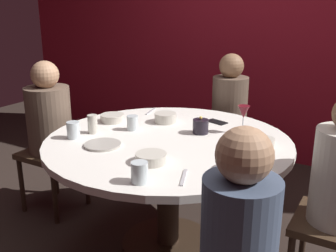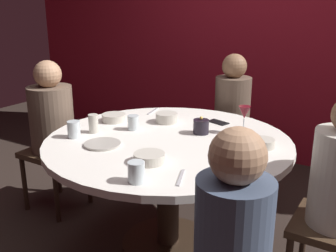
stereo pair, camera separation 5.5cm
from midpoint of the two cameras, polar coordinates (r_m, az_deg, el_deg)
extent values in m
plane|color=#2D231E|center=(2.71, -0.61, -16.80)|extent=(8.00, 8.00, 0.00)
cube|color=maroon|center=(3.98, 13.65, 13.74)|extent=(6.00, 0.10, 2.60)
cylinder|color=white|center=(2.38, -0.67, -2.30)|extent=(1.49, 1.49, 0.04)
cylinder|color=#332319|center=(2.53, -0.64, -10.23)|extent=(0.14, 0.14, 0.70)
cylinder|color=#2D2116|center=(2.70, -0.61, -16.54)|extent=(0.60, 0.60, 0.03)
cube|color=#3F2D1E|center=(3.07, -16.95, -3.80)|extent=(0.40, 0.40, 0.04)
cylinder|color=brown|center=(2.99, -17.39, 0.88)|extent=(0.32, 0.32, 0.48)
sphere|color=tan|center=(2.92, -17.97, 7.10)|extent=(0.20, 0.20, 0.20)
cylinder|color=#332319|center=(3.19, -20.93, -8.06)|extent=(0.04, 0.04, 0.43)
cylinder|color=#332319|center=(2.95, -16.64, -9.71)|extent=(0.04, 0.04, 0.43)
cylinder|color=#332319|center=(3.38, -16.51, -6.08)|extent=(0.04, 0.04, 0.43)
cylinder|color=#332319|center=(3.16, -12.19, -7.44)|extent=(0.04, 0.04, 0.43)
cube|color=#3F2D1E|center=(3.33, 8.24, -1.59)|extent=(0.40, 0.40, 0.04)
cylinder|color=brown|center=(3.25, 8.44, 2.81)|extent=(0.29, 0.29, 0.49)
sphere|color=#8C6647|center=(3.18, 8.70, 8.61)|extent=(0.20, 0.20, 0.20)
cylinder|color=#332319|center=(3.61, 6.59, -3.92)|extent=(0.04, 0.04, 0.43)
cylinder|color=#332319|center=(3.33, 4.23, -5.78)|extent=(0.04, 0.04, 0.43)
cylinder|color=#332319|center=(3.50, 11.71, -4.87)|extent=(0.04, 0.04, 0.43)
cylinder|color=#332319|center=(3.21, 9.73, -6.91)|extent=(0.04, 0.04, 0.43)
cube|color=#3F2D1E|center=(2.21, 22.44, -13.09)|extent=(0.40, 0.40, 0.04)
cylinder|color=#332319|center=(2.49, 18.41, -15.24)|extent=(0.04, 0.04, 0.43)
cylinder|color=#475670|center=(1.52, 9.24, -15.58)|extent=(0.41, 0.41, 0.46)
sphere|color=tan|center=(1.37, 9.89, -4.21)|extent=(0.21, 0.21, 0.21)
cylinder|color=black|center=(2.46, 4.11, -0.06)|extent=(0.10, 0.10, 0.09)
sphere|color=#F9D159|center=(2.45, 4.14, 1.20)|extent=(0.02, 0.02, 0.02)
cylinder|color=silver|center=(2.52, 10.14, -0.90)|extent=(0.06, 0.06, 0.01)
cylinder|color=silver|center=(2.50, 10.19, 0.15)|extent=(0.01, 0.01, 0.09)
cone|color=maroon|center=(2.48, 10.30, 2.02)|extent=(0.08, 0.08, 0.08)
cylinder|color=#B2ADA3|center=(2.29, -10.14, -2.68)|extent=(0.21, 0.21, 0.01)
cube|color=black|center=(2.71, 6.53, 0.60)|extent=(0.15, 0.11, 0.01)
cylinder|color=beige|center=(2.69, -0.97, 1.21)|extent=(0.15, 0.15, 0.07)
cylinder|color=beige|center=(2.02, -3.26, -4.66)|extent=(0.16, 0.16, 0.05)
cylinder|color=beige|center=(2.30, 12.94, -2.32)|extent=(0.13, 0.13, 0.05)
cylinder|color=beige|center=(2.73, -8.66, 1.15)|extent=(0.16, 0.16, 0.05)
cylinder|color=beige|center=(1.96, 8.94, -5.54)|extent=(0.13, 0.13, 0.05)
cylinder|color=silver|center=(1.80, -5.04, -6.73)|extent=(0.08, 0.08, 0.10)
cylinder|color=silver|center=(2.44, -14.22, -0.59)|extent=(0.08, 0.08, 0.10)
cylinder|color=silver|center=(2.53, -5.80, 0.46)|extent=(0.07, 0.07, 0.09)
cylinder|color=beige|center=(2.51, -11.50, 0.27)|extent=(0.06, 0.06, 0.12)
cube|color=#B7B7BC|center=(1.85, 1.42, -7.47)|extent=(0.08, 0.17, 0.01)
cube|color=#B7B7BC|center=(2.96, -3.09, 2.12)|extent=(0.05, 0.18, 0.01)
camera|label=1|loc=(0.03, -90.67, -0.21)|focal=41.99mm
camera|label=2|loc=(0.03, 89.33, 0.21)|focal=41.99mm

